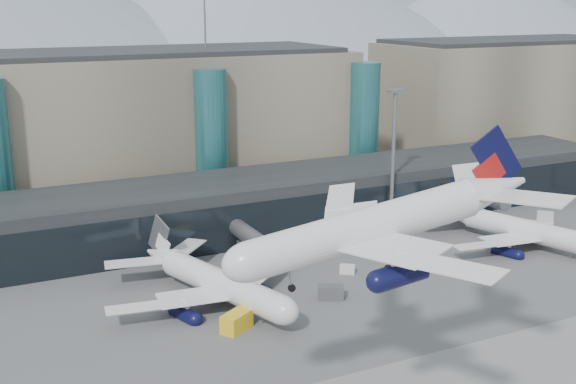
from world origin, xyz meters
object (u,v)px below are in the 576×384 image
object	(u,v)px
veh_d	(470,215)
veh_g	(347,269)
jet_parked_right	(510,221)
lightmast_mid	(393,152)
veh_h	(237,322)
veh_c	(331,292)
hero_jet	(394,212)
veh_e	(561,238)
jet_parked_mid	(207,271)
veh_b	(236,276)

from	to	relation	value
veh_d	veh_g	world-z (taller)	veh_d
jet_parked_right	veh_g	size ratio (longest dim) A/B	14.29
lightmast_mid	veh_g	size ratio (longest dim) A/B	11.19
jet_parked_right	veh_h	bearing A→B (deg)	83.44
veh_c	veh_h	bearing A→B (deg)	-140.50
hero_jet	veh_e	world-z (taller)	hero_jet
veh_g	jet_parked_right	bearing A→B (deg)	36.50
jet_parked_mid	veh_d	size ratio (longest dim) A/B	12.14
hero_jet	veh_c	world-z (taller)	hero_jet
veh_b	veh_h	xyz separation A→B (m)	(-6.25, -15.78, 0.43)
hero_jet	jet_parked_mid	world-z (taller)	hero_jet
veh_e	veh_h	world-z (taller)	veh_h
veh_g	veh_d	bearing A→B (deg)	57.50
veh_c	veh_d	xyz separation A→B (m)	(42.70, 21.52, -0.19)
veh_b	veh_g	size ratio (longest dim) A/B	1.15
veh_b	jet_parked_mid	bearing A→B (deg)	143.84
lightmast_mid	jet_parked_mid	world-z (taller)	lightmast_mid
jet_parked_right	jet_parked_mid	bearing A→B (deg)	71.89
jet_parked_right	veh_c	xyz separation A→B (m)	(-39.66, -7.78, -2.98)
lightmast_mid	veh_e	bearing A→B (deg)	-41.68
jet_parked_right	veh_c	bearing A→B (deg)	83.04
hero_jet	jet_parked_mid	distance (m)	41.86
hero_jet	veh_g	distance (m)	46.25
hero_jet	veh_e	xyz separation A→B (m)	(58.14, 33.56, -21.19)
lightmast_mid	veh_h	xyz separation A→B (m)	(-41.41, -26.99, -13.23)
veh_g	veh_c	bearing A→B (deg)	-97.73
lightmast_mid	jet_parked_mid	distance (m)	45.27
veh_e	veh_d	bearing A→B (deg)	118.40
hero_jet	veh_b	bearing A→B (deg)	95.49
veh_e	veh_h	xyz separation A→B (m)	(-63.45, -7.36, 0.33)
veh_b	veh_h	bearing A→B (deg)	175.59
veh_e	jet_parked_mid	bearing A→B (deg)	-171.31
jet_parked_right	lightmast_mid	bearing A→B (deg)	23.37
lightmast_mid	veh_c	world-z (taller)	lightmast_mid
veh_h	veh_e	bearing A→B (deg)	-25.65
jet_parked_right	veh_d	bearing A→B (deg)	-30.55
veh_b	veh_e	xyz separation A→B (m)	(57.20, -8.42, 0.10)
lightmast_mid	veh_e	distance (m)	32.48
jet_parked_right	veh_h	world-z (taller)	jet_parked_right
jet_parked_right	veh_c	size ratio (longest dim) A/B	9.16
jet_parked_mid	veh_d	world-z (taller)	jet_parked_mid
lightmast_mid	veh_g	xyz separation A→B (m)	(-18.66, -16.07, -13.75)
veh_b	veh_e	distance (m)	57.81
jet_parked_mid	jet_parked_right	xyz separation A→B (m)	(55.08, -0.05, -0.14)
lightmast_mid	veh_g	world-z (taller)	lightmast_mid
veh_e	veh_g	size ratio (longest dim) A/B	1.32
veh_h	jet_parked_right	bearing A→B (deg)	-20.78
lightmast_mid	veh_e	size ratio (longest dim) A/B	8.49
veh_c	veh_d	bearing A→B (deg)	53.76
hero_jet	jet_parked_right	world-z (taller)	hero_jet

